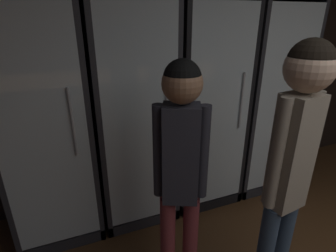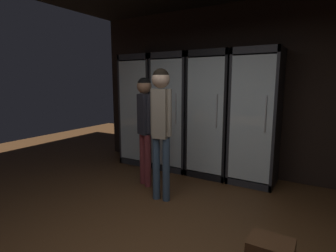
{
  "view_description": "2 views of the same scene",
  "coord_description": "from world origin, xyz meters",
  "px_view_note": "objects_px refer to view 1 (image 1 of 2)",
  "views": [
    {
      "loc": [
        -1.8,
        0.55,
        1.8
      ],
      "look_at": [
        -0.92,
        2.76,
        0.82
      ],
      "focal_mm": 28.48,
      "sensor_mm": 36.0,
      "label": 1
    },
    {
      "loc": [
        1.03,
        -1.4,
        1.55
      ],
      "look_at": [
        -1.4,
        2.67,
        0.76
      ],
      "focal_mm": 28.52,
      "sensor_mm": 36.0,
      "label": 2
    }
  ],
  "objects_px": {
    "cooler_left": "(131,114)",
    "shopper_near": "(181,163)",
    "cooler_center": "(201,106)",
    "cooler_far_left": "(45,125)",
    "shopper_far": "(291,159)",
    "cooler_right": "(259,99)"
  },
  "relations": [
    {
      "from": "cooler_left",
      "to": "shopper_near",
      "type": "xyz_separation_m",
      "value": [
        0.03,
        -0.99,
        0.02
      ]
    },
    {
      "from": "cooler_left",
      "to": "cooler_center",
      "type": "relative_size",
      "value": 1.0
    },
    {
      "from": "cooler_far_left",
      "to": "shopper_far",
      "type": "bearing_deg",
      "value": -46.88
    },
    {
      "from": "cooler_right",
      "to": "shopper_near",
      "type": "bearing_deg",
      "value": -144.2
    },
    {
      "from": "cooler_center",
      "to": "shopper_near",
      "type": "distance_m",
      "value": 1.19
    },
    {
      "from": "cooler_center",
      "to": "cooler_right",
      "type": "height_order",
      "value": "same"
    },
    {
      "from": "cooler_left",
      "to": "cooler_right",
      "type": "relative_size",
      "value": 1.0
    },
    {
      "from": "cooler_far_left",
      "to": "shopper_near",
      "type": "distance_m",
      "value": 1.23
    },
    {
      "from": "cooler_center",
      "to": "shopper_near",
      "type": "bearing_deg",
      "value": -124.04
    },
    {
      "from": "cooler_left",
      "to": "cooler_center",
      "type": "bearing_deg",
      "value": 0.16
    },
    {
      "from": "cooler_left",
      "to": "shopper_near",
      "type": "relative_size",
      "value": 1.26
    },
    {
      "from": "cooler_far_left",
      "to": "shopper_far",
      "type": "distance_m",
      "value": 1.79
    },
    {
      "from": "cooler_center",
      "to": "shopper_far",
      "type": "height_order",
      "value": "cooler_center"
    },
    {
      "from": "cooler_right",
      "to": "cooler_left",
      "type": "bearing_deg",
      "value": -179.95
    },
    {
      "from": "cooler_center",
      "to": "shopper_far",
      "type": "bearing_deg",
      "value": -98.08
    },
    {
      "from": "cooler_far_left",
      "to": "cooler_left",
      "type": "xyz_separation_m",
      "value": [
        0.7,
        -0.0,
        0.01
      ]
    },
    {
      "from": "cooler_left",
      "to": "cooler_right",
      "type": "xyz_separation_m",
      "value": [
        1.4,
        0.0,
        -0.02
      ]
    },
    {
      "from": "cooler_far_left",
      "to": "cooler_center",
      "type": "xyz_separation_m",
      "value": [
        1.4,
        0.0,
        -0.0
      ]
    },
    {
      "from": "cooler_far_left",
      "to": "shopper_near",
      "type": "xyz_separation_m",
      "value": [
        0.74,
        -0.99,
        0.03
      ]
    },
    {
      "from": "cooler_far_left",
      "to": "shopper_far",
      "type": "relative_size",
      "value": 1.18
    },
    {
      "from": "cooler_right",
      "to": "shopper_far",
      "type": "bearing_deg",
      "value": -124.26
    },
    {
      "from": "cooler_left",
      "to": "cooler_center",
      "type": "xyz_separation_m",
      "value": [
        0.7,
        0.0,
        -0.01
      ]
    }
  ]
}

